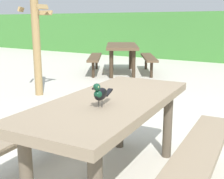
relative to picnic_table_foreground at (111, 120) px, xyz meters
The scene contains 5 objects.
ground_plane 0.62m from the picnic_table_foreground, 50.71° to the left, with size 60.00×60.00×0.00m, color beige.
picnic_table_foreground is the anchor object (origin of this frame).
bird_grackle 0.39m from the picnic_table_foreground, 74.60° to the right, with size 0.09×0.29×0.18m.
picnic_table_mid_left 5.42m from the picnic_table_foreground, 119.56° to the left, with size 2.33×2.34×0.74m.
stalk_post_left_side 3.39m from the picnic_table_foreground, 145.91° to the left, with size 0.55×0.60×1.99m.
Camera 1 is at (1.06, -2.15, 1.35)m, focal length 47.76 mm.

